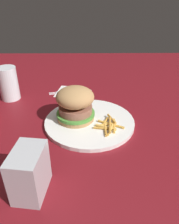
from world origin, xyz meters
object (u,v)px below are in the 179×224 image
at_px(plate, 90,122).
at_px(napkin, 71,92).
at_px(napkin_dispenser, 30,172).
at_px(sandwich, 75,104).
at_px(drink_glass, 9,85).
at_px(fries_pile, 109,125).
at_px(fork, 70,91).

bearing_deg(plate, napkin, -72.00).
relative_size(napkin, napkin_dispenser, 1.04).
distance_m(sandwich, drink_glass, 0.31).
distance_m(sandwich, napkin_dispenser, 0.28).
relative_size(fries_pile, drink_glass, 0.85).
height_order(sandwich, fork, sandwich).
bearing_deg(fries_pile, napkin, -63.59).
bearing_deg(napkin_dispenser, napkin, 1.68).
xyz_separation_m(fork, napkin_dispenser, (0.05, 0.49, 0.05)).
xyz_separation_m(drink_glass, napkin_dispenser, (-0.17, 0.43, -0.00)).
bearing_deg(drink_glass, fork, -166.95).
bearing_deg(plate, fork, -71.62).
xyz_separation_m(fries_pile, napkin_dispenser, (0.18, 0.22, 0.04)).
relative_size(plate, napkin_dispenser, 2.65).
distance_m(plate, napkin_dispenser, 0.29).
height_order(napkin, drink_glass, drink_glass).
bearing_deg(drink_glass, napkin_dispenser, 111.89).
xyz_separation_m(plate, sandwich, (0.04, -0.01, 0.06)).
distance_m(fries_pile, napkin_dispenser, 0.29).
distance_m(plate, fries_pile, 0.07).
height_order(sandwich, napkin, sandwich).
height_order(plate, napkin_dispenser, napkin_dispenser).
bearing_deg(sandwich, plate, 165.37).
relative_size(drink_glass, napkin_dispenser, 1.17).
bearing_deg(napkin_dispenser, fork, 1.86).
height_order(fries_pile, napkin, fries_pile).
bearing_deg(drink_glass, sandwich, 146.92).
bearing_deg(fork, napkin, -170.67).
distance_m(napkin, fork, 0.00).
height_order(plate, napkin, plate).
bearing_deg(sandwich, napkin_dispenser, 73.22).
height_order(plate, fries_pile, fries_pile).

